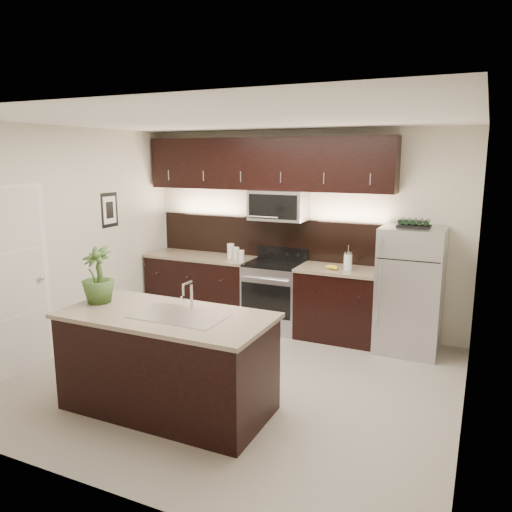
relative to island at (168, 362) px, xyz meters
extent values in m
plane|color=gray|center=(0.28, 0.81, -0.47)|extent=(4.50, 4.50, 0.00)
cube|color=beige|center=(0.28, 2.81, 0.88)|extent=(4.50, 0.02, 2.70)
cube|color=beige|center=(0.28, -1.19, 0.88)|extent=(4.50, 0.02, 2.70)
cube|color=beige|center=(-1.97, 0.81, 0.88)|extent=(0.02, 4.00, 2.70)
cube|color=beige|center=(2.53, 0.81, 0.88)|extent=(0.02, 4.00, 2.70)
cube|color=white|center=(0.28, 0.81, 2.23)|extent=(4.50, 4.00, 0.02)
cube|color=beige|center=(-1.95, 0.01, 0.54)|extent=(0.04, 0.80, 2.02)
sphere|color=silver|center=(-1.92, 0.33, 0.53)|extent=(0.06, 0.06, 0.06)
cube|color=black|center=(-1.95, 1.56, 1.18)|extent=(0.01, 0.32, 0.46)
cube|color=white|center=(-1.95, 1.56, 1.18)|extent=(0.00, 0.24, 0.36)
cube|color=black|center=(-1.13, 2.50, -0.02)|extent=(1.57, 0.62, 0.90)
cube|color=black|center=(0.99, 2.50, -0.02)|extent=(1.16, 0.62, 0.90)
cube|color=#B2B2B7|center=(0.03, 2.50, -0.02)|extent=(0.76, 0.62, 0.90)
cube|color=black|center=(0.03, 2.50, 0.44)|extent=(0.76, 0.60, 0.03)
cube|color=tan|center=(-1.13, 2.50, 0.45)|extent=(1.59, 0.65, 0.04)
cube|color=tan|center=(0.99, 2.50, 0.45)|extent=(1.18, 0.65, 0.04)
cube|color=black|center=(-0.17, 2.80, 0.75)|extent=(3.49, 0.02, 0.56)
cube|color=#B2B2B7|center=(0.03, 2.61, 1.23)|extent=(0.76, 0.40, 0.40)
cube|color=black|center=(-0.17, 2.65, 1.78)|extent=(3.49, 0.33, 0.70)
cube|color=black|center=(0.00, 0.00, -0.02)|extent=(1.90, 0.90, 0.90)
cube|color=tan|center=(0.00, 0.00, 0.45)|extent=(1.96, 0.96, 0.04)
cube|color=silver|center=(0.15, 0.00, 0.47)|extent=(0.84, 0.50, 0.01)
cylinder|color=silver|center=(0.15, 0.21, 0.59)|extent=(0.03, 0.03, 0.24)
cylinder|color=silver|center=(0.15, 0.14, 0.74)|extent=(0.02, 0.14, 0.02)
cylinder|color=silver|center=(0.15, 0.07, 0.69)|extent=(0.02, 0.02, 0.10)
cube|color=#B2B2B7|center=(1.83, 2.44, 0.29)|extent=(0.74, 0.67, 1.53)
cube|color=black|center=(1.83, 2.44, 1.07)|extent=(0.38, 0.23, 0.03)
cylinder|color=black|center=(1.68, 2.44, 1.12)|extent=(0.06, 0.22, 0.06)
cylinder|color=black|center=(1.75, 2.44, 1.12)|extent=(0.06, 0.22, 0.06)
cylinder|color=black|center=(1.83, 2.44, 1.12)|extent=(0.06, 0.22, 0.06)
cylinder|color=black|center=(1.90, 2.44, 1.12)|extent=(0.06, 0.22, 0.06)
cylinder|color=black|center=(1.97, 2.44, 1.12)|extent=(0.06, 0.22, 0.06)
imported|color=#335120|center=(-0.80, 0.02, 0.75)|extent=(0.33, 0.33, 0.56)
cylinder|color=silver|center=(-0.61, 2.45, 0.58)|extent=(0.10, 0.10, 0.22)
cylinder|color=beige|center=(-0.51, 2.40, 0.56)|extent=(0.09, 0.09, 0.18)
cylinder|color=beige|center=(-0.40, 2.36, 0.54)|extent=(0.08, 0.08, 0.15)
cylinder|color=silver|center=(1.05, 2.45, 0.57)|extent=(0.10, 0.10, 0.21)
cylinder|color=silver|center=(1.05, 2.45, 0.69)|extent=(0.11, 0.11, 0.02)
cylinder|color=silver|center=(1.05, 2.45, 0.74)|extent=(0.01, 0.01, 0.08)
ellipsoid|color=gold|center=(0.82, 2.42, 0.49)|extent=(0.20, 0.18, 0.05)
camera|label=1|loc=(2.58, -3.61, 1.88)|focal=35.00mm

